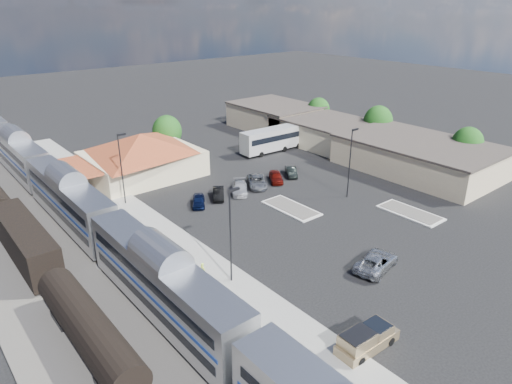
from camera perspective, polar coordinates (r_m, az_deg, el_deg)
ground at (r=51.88m, az=2.73°, el=-3.98°), size 280.00×280.00×0.00m
railbed at (r=49.22m, az=-22.68°, el=-7.37°), size 16.00×100.00×0.12m
platform at (r=50.24m, az=-12.25°, el=-5.34°), size 5.50×92.00×0.18m
passenger_train at (r=54.31m, az=-22.26°, el=-1.15°), size 3.00×104.00×5.55m
freight_cars at (r=49.05m, az=-26.83°, el=-5.76°), size 2.80×46.00×4.00m
station_depot at (r=67.12m, az=-14.12°, el=4.54°), size 18.35×12.24×6.20m
buildings_east at (r=79.44m, az=10.95°, el=6.96°), size 14.40×51.40×4.80m
traffic_island_south at (r=55.62m, az=4.42°, el=-1.98°), size 3.30×7.50×0.21m
traffic_island_north at (r=57.25m, az=18.72°, el=-2.45°), size 3.30×7.50×0.21m
lamp_plat_s at (r=39.15m, az=-3.13°, el=-4.60°), size 1.08×0.25×9.00m
lamp_plat_n at (r=57.05m, az=-16.45°, el=3.43°), size 1.08×0.25×9.00m
lamp_lot at (r=58.11m, az=11.75°, el=4.24°), size 1.08×0.25×9.00m
tree_east_a at (r=74.54m, az=24.90°, el=5.50°), size 4.56×4.56×6.42m
tree_east_b at (r=82.25m, az=15.01°, el=8.54°), size 4.94×4.94×6.96m
tree_east_c at (r=90.94m, az=7.80°, el=10.11°), size 4.41×4.41×6.21m
tree_depot at (r=75.28m, az=-11.05°, el=7.47°), size 4.71×4.71×6.63m
pickup_truck at (r=35.40m, az=13.77°, el=-17.40°), size 5.19×2.07×1.77m
suv at (r=44.66m, az=14.84°, el=-8.38°), size 6.04×3.69×1.56m
coach_bus at (r=76.48m, az=2.30°, el=6.75°), size 12.45×3.18×3.96m
person_a at (r=41.68m, az=-6.66°, el=-9.77°), size 0.43×0.62×1.64m
person_b at (r=52.84m, az=-15.93°, el=-3.07°), size 0.76×0.93×1.80m
parked_car_a at (r=56.52m, az=-7.20°, el=-1.09°), size 3.34×4.02×1.29m
parked_car_b at (r=58.35m, az=-4.72°, el=-0.19°), size 3.39×4.06×1.31m
parked_car_c at (r=59.84m, az=-2.05°, el=0.51°), size 4.32×4.90×1.36m
parked_car_d at (r=61.90m, az=0.13°, el=1.32°), size 4.67×5.55×1.41m
parked_car_e at (r=63.65m, az=2.52°, el=1.92°), size 3.70×4.39×1.42m
parked_car_f at (r=65.93m, az=4.42°, el=2.56°), size 3.34×3.99×1.29m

